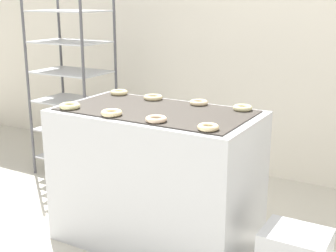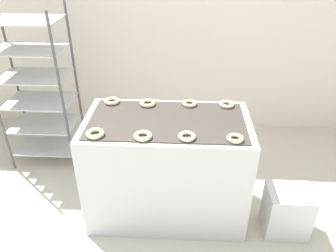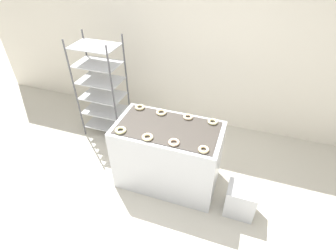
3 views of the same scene
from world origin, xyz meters
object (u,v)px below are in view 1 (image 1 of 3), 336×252
(donut_near_left, at_px, (70,106))
(donut_far_midleft, at_px, (153,97))
(fryer_machine, at_px, (156,177))
(donut_far_right, at_px, (243,108))
(baking_rack_cart, at_px, (73,87))
(donut_far_midright, at_px, (199,103))
(donut_near_midleft, at_px, (112,113))
(donut_near_midright, at_px, (156,119))
(donut_far_left, at_px, (119,92))
(donut_near_right, at_px, (208,127))

(donut_near_left, bearing_deg, donut_far_midleft, 57.28)
(fryer_machine, xyz_separation_m, donut_far_midleft, (-0.17, 0.24, 0.47))
(fryer_machine, relative_size, donut_far_right, 10.65)
(baking_rack_cart, xyz_separation_m, donut_far_right, (1.78, -0.45, 0.11))
(donut_far_right, bearing_deg, donut_far_midright, 179.86)
(donut_near_midleft, height_order, donut_far_midleft, donut_near_midleft)
(baking_rack_cart, xyz_separation_m, donut_near_midleft, (1.15, -0.96, 0.11))
(donut_near_midright, relative_size, donut_far_midright, 1.03)
(donut_near_midleft, xyz_separation_m, donut_far_left, (-0.32, 0.52, 0.00))
(donut_near_right, height_order, donut_far_right, donut_far_right)
(fryer_machine, height_order, donut_far_right, donut_far_right)
(baking_rack_cart, distance_m, donut_far_left, 0.95)
(baking_rack_cart, xyz_separation_m, donut_far_midright, (1.47, -0.45, 0.11))
(donut_near_midright, bearing_deg, fryer_machine, 121.67)
(donut_near_midright, height_order, donut_near_right, same)
(donut_far_midleft, distance_m, donut_far_right, 0.65)
(donut_far_left, relative_size, donut_far_midleft, 0.96)
(baking_rack_cart, xyz_separation_m, donut_far_midleft, (1.13, -0.46, 0.11))
(baking_rack_cart, distance_m, donut_far_right, 1.83)
(donut_far_midright, bearing_deg, baking_rack_cart, 163.15)
(donut_far_midleft, bearing_deg, donut_near_midleft, -87.58)
(donut_near_midleft, distance_m, donut_near_right, 0.63)
(donut_near_midleft, xyz_separation_m, donut_near_right, (0.63, 0.00, -0.00))
(baking_rack_cart, distance_m, donut_near_left, 1.26)
(donut_near_right, xyz_separation_m, donut_far_left, (-0.95, 0.52, 0.00))
(donut_near_midleft, relative_size, donut_near_midright, 1.03)
(donut_near_midright, distance_m, donut_far_midright, 0.50)
(baking_rack_cart, distance_m, donut_near_right, 2.03)
(donut_far_midleft, relative_size, donut_far_right, 1.09)
(baking_rack_cart, height_order, donut_near_midleft, baking_rack_cart)
(fryer_machine, xyz_separation_m, donut_near_midright, (0.15, -0.25, 0.47))
(donut_near_left, xyz_separation_m, donut_near_right, (0.97, -0.01, -0.00))
(donut_far_midright, bearing_deg, donut_near_midright, -92.09)
(donut_near_midleft, bearing_deg, fryer_machine, 59.50)
(donut_far_left, bearing_deg, baking_rack_cart, 152.01)
(donut_near_left, height_order, donut_far_midleft, donut_near_left)
(baking_rack_cart, relative_size, donut_far_right, 13.32)
(donut_far_midleft, height_order, donut_far_midright, same)
(fryer_machine, relative_size, donut_far_midleft, 9.77)
(fryer_machine, xyz_separation_m, donut_far_midright, (0.17, 0.26, 0.47))
(donut_near_left, height_order, donut_far_left, same)
(donut_near_left, bearing_deg, donut_far_left, 88.40)
(fryer_machine, bearing_deg, donut_far_left, 150.96)
(donut_far_left, bearing_deg, donut_far_right, -0.32)
(donut_near_midright, relative_size, donut_far_left, 0.98)
(donut_near_left, bearing_deg, donut_near_right, -0.42)
(donut_near_left, bearing_deg, baking_rack_cart, 130.69)
(donut_far_left, distance_m, donut_far_right, 0.95)
(donut_far_left, xyz_separation_m, donut_far_right, (0.95, -0.01, -0.00))
(donut_near_midleft, xyz_separation_m, donut_far_right, (0.62, 0.51, -0.00))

